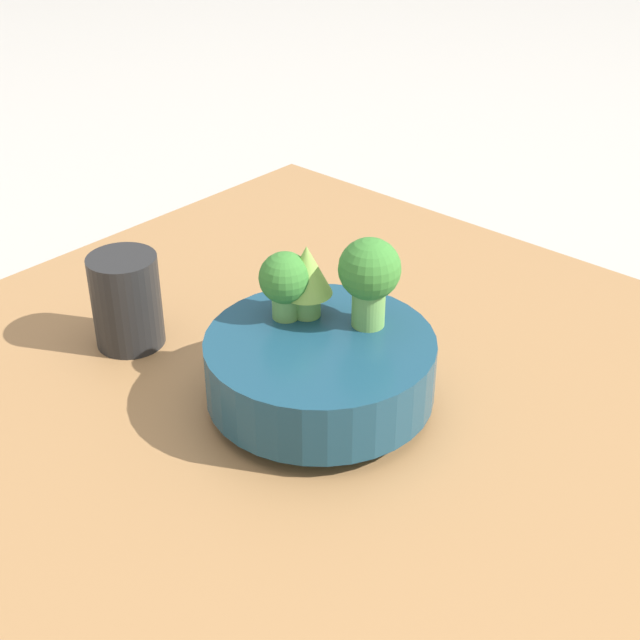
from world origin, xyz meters
TOP-DOWN VIEW (x-y plane):
  - ground_plane at (0.00, 0.00)m, footprint 6.00×6.00m
  - table at (0.00, 0.00)m, footprint 0.89×0.76m
  - bowl at (0.01, 0.04)m, footprint 0.20×0.20m
  - broccoli_floret_front at (0.00, -0.01)m, footprint 0.05×0.05m
  - broccoli_floret_right at (0.06, 0.03)m, footprint 0.05×0.05m
  - romanesco_piece_near at (0.05, 0.01)m, footprint 0.05×0.05m
  - cup at (0.23, 0.08)m, footprint 0.07×0.07m

SIDE VIEW (x-z plane):
  - ground_plane at x=0.00m, z-range 0.00..0.00m
  - table at x=0.00m, z-range 0.00..0.04m
  - bowl at x=0.01m, z-range 0.05..0.12m
  - cup at x=0.23m, z-range 0.04..0.14m
  - broccoli_floret_right at x=0.06m, z-range 0.12..0.18m
  - romanesco_piece_near at x=0.05m, z-range 0.12..0.19m
  - broccoli_floret_front at x=0.00m, z-range 0.12..0.20m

